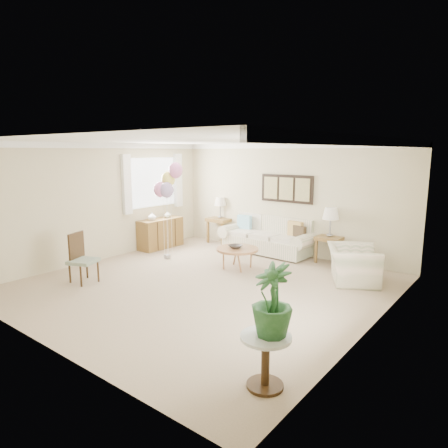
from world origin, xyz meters
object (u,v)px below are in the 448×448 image
at_px(coffee_table, 237,250).
at_px(accent_chair, 81,257).
at_px(balloon_cluster, 168,183).
at_px(armchair, 353,264).
at_px(sofa, 269,238).

relative_size(coffee_table, accent_chair, 0.94).
xyz_separation_m(coffee_table, balloon_cluster, (-1.70, -0.30, 1.32)).
bearing_deg(coffee_table, balloon_cluster, -169.89).
relative_size(coffee_table, balloon_cluster, 0.40).
xyz_separation_m(accent_chair, balloon_cluster, (0.10, 2.17, 1.25)).
relative_size(armchair, balloon_cluster, 0.47).
bearing_deg(armchair, balloon_cluster, 75.74).
distance_m(sofa, accent_chair, 4.35).
xyz_separation_m(armchair, accent_chair, (-4.00, -3.13, 0.15)).
xyz_separation_m(coffee_table, armchair, (2.20, 0.65, -0.07)).
bearing_deg(balloon_cluster, sofa, 51.47).
distance_m(armchair, balloon_cluster, 4.24).
bearing_deg(accent_chair, balloon_cluster, 87.25).
xyz_separation_m(sofa, coffee_table, (0.21, -1.57, 0.06)).
distance_m(accent_chair, balloon_cluster, 2.51).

